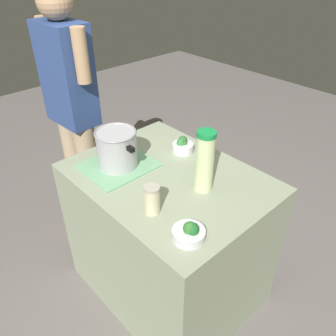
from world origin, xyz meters
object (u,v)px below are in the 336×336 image
broccoli_bowl_front (183,146)px  broccoli_bowl_center (189,233)px  cooking_pot (117,148)px  lemonade_pitcher (205,161)px  mason_jar (152,199)px  person_cook (73,113)px

broccoli_bowl_front → broccoli_bowl_center: broccoli_bowl_front is taller
cooking_pot → broccoli_bowl_front: 0.39m
lemonade_pitcher → mason_jar: (0.04, 0.29, -0.09)m
cooking_pot → lemonade_pitcher: 0.48m
mason_jar → person_cook: bearing=-10.9°
lemonade_pitcher → broccoli_bowl_front: size_ratio=2.54×
mason_jar → broccoli_bowl_center: (-0.23, -0.00, -0.04)m
broccoli_bowl_front → broccoli_bowl_center: bearing=137.5°
broccoli_bowl_front → broccoli_bowl_center: 0.69m
person_cook → broccoli_bowl_center: bearing=171.2°
mason_jar → broccoli_bowl_front: size_ratio=1.11×
mason_jar → broccoli_bowl_center: 0.23m
cooking_pot → broccoli_bowl_center: size_ratio=2.08×
broccoli_bowl_center → cooking_pot: bearing=-9.2°
mason_jar → person_cook: person_cook is taller
cooking_pot → lemonade_pitcher: bearing=-157.1°
broccoli_bowl_front → cooking_pot: bearing=71.5°
cooking_pot → broccoli_bowl_front: (-0.12, -0.36, -0.08)m
cooking_pot → broccoli_bowl_center: 0.64m
broccoli_bowl_front → person_cook: 0.79m
lemonade_pitcher → broccoli_bowl_center: 0.37m
lemonade_pitcher → person_cook: 1.06m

